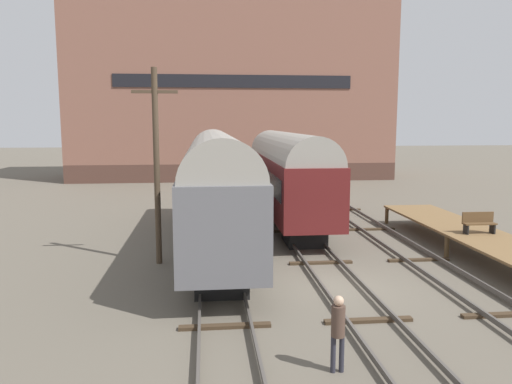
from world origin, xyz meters
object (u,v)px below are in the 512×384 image
Objects in this scene: train_car_grey at (216,183)px; train_car_maroon at (287,172)px; bench at (479,222)px; utility_pole at (157,164)px; person_worker at (338,326)px.

train_car_maroon is (4.16, 5.62, -0.09)m from train_car_grey.
utility_pole is at bearing 178.48° from bench.
train_car_grey is at bearing 102.07° from person_worker.
train_car_grey is 11.49m from bench.
train_car_grey is 2.16× the size of utility_pole.
utility_pole is at bearing -130.50° from train_car_maroon.
utility_pole is (-4.91, 9.55, 2.98)m from person_worker.
train_car_maroon is 17.43m from person_worker.
train_car_maroon is at bearing 53.51° from train_car_grey.
bench is 13.79m from utility_pole.
train_car_grey is 3.36m from utility_pole.
utility_pole is at bearing 117.20° from person_worker.
bench is at bearing 46.80° from person_worker.
train_car_grey is 1.11× the size of train_car_maroon.
train_car_maroon reaches higher than person_worker.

